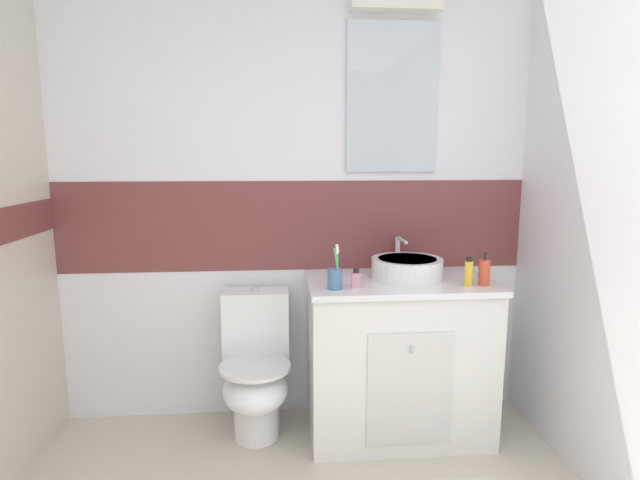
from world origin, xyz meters
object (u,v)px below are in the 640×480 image
object	(u,v)px
toilet	(256,370)
toothbrush_cup	(335,277)
sink_basin	(407,267)
perfume_flask_small	(356,279)
deodorant_spray_can	(469,273)
soap_dispenser	(484,272)

from	to	relation	value
toilet	toothbrush_cup	xyz separation A→B (m)	(0.40, -0.20, 0.55)
toilet	sink_basin	bearing A→B (deg)	-0.59
perfume_flask_small	deodorant_spray_can	bearing A→B (deg)	-2.30
toilet	toothbrush_cup	size ratio (longest dim) A/B	3.50
toilet	perfume_flask_small	world-z (taller)	perfume_flask_small
sink_basin	toilet	world-z (taller)	sink_basin
toothbrush_cup	perfume_flask_small	size ratio (longest dim) A/B	2.39
toothbrush_cup	deodorant_spray_can	distance (m)	0.66
perfume_flask_small	toilet	bearing A→B (deg)	160.82
deodorant_spray_can	soap_dispenser	bearing A→B (deg)	9.24
sink_basin	perfume_flask_small	size ratio (longest dim) A/B	4.48
toothbrush_cup	sink_basin	bearing A→B (deg)	25.23
toilet	toothbrush_cup	distance (m)	0.71
toilet	deodorant_spray_can	size ratio (longest dim) A/B	5.31
sink_basin	deodorant_spray_can	size ratio (longest dim) A/B	2.85
toothbrush_cup	deodorant_spray_can	xyz separation A→B (m)	(0.66, -0.00, 0.01)
toilet	deodorant_spray_can	distance (m)	1.22
sink_basin	deodorant_spray_can	xyz separation A→B (m)	(0.26, -0.19, 0.01)
sink_basin	perfume_flask_small	xyz separation A→B (m)	(-0.30, -0.17, -0.01)
deodorant_spray_can	toothbrush_cup	bearing A→B (deg)	179.93
soap_dispenser	sink_basin	bearing A→B (deg)	152.99
sink_basin	soap_dispenser	world-z (taller)	sink_basin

